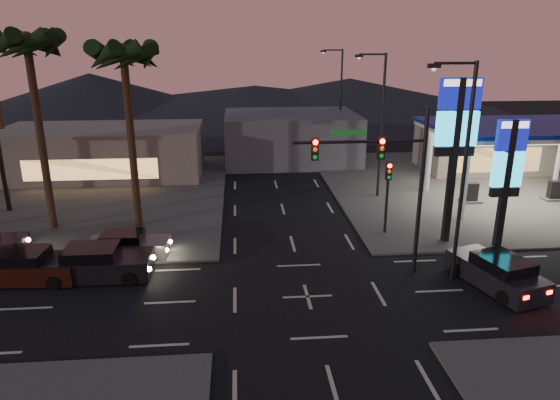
{
  "coord_description": "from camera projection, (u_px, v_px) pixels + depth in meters",
  "views": [
    {
      "loc": [
        -2.89,
        -19.46,
        10.82
      ],
      "look_at": [
        -0.82,
        4.71,
        3.0
      ],
      "focal_mm": 32.0,
      "sensor_mm": 36.0,
      "label": 1
    }
  ],
  "objects": [
    {
      "name": "pedestal_signal",
      "position": [
        388.0,
        186.0,
        28.18
      ],
      "size": [
        0.32,
        0.39,
        4.3
      ],
      "color": "black",
      "rests_on": "ground"
    },
    {
      "name": "palm_b",
      "position": [
        29.0,
        56.0,
        26.82
      ],
      "size": [
        4.41,
        4.41,
        11.46
      ],
      "color": "black",
      "rests_on": "ground"
    },
    {
      "name": "pylon_sign_tall",
      "position": [
        457.0,
        129.0,
        25.96
      ],
      "size": [
        2.2,
        0.35,
        9.0
      ],
      "color": "black",
      "rests_on": "ground"
    },
    {
      "name": "car_lane_a_front",
      "position": [
        98.0,
        264.0,
        23.54
      ],
      "size": [
        4.93,
        2.1,
        1.6
      ],
      "color": "black",
      "rests_on": "ground"
    },
    {
      "name": "gas_station",
      "position": [
        522.0,
        130.0,
        33.14
      ],
      "size": [
        12.2,
        8.2,
        5.47
      ],
      "color": "silver",
      "rests_on": "ground"
    },
    {
      "name": "hill_center",
      "position": [
        255.0,
        98.0,
        78.3
      ],
      "size": [
        60.0,
        60.0,
        4.0
      ],
      "primitive_type": "cone",
      "color": "black",
      "rests_on": "ground"
    },
    {
      "name": "car_lane_b_front",
      "position": [
        128.0,
        245.0,
        25.86
      ],
      "size": [
        4.27,
        1.91,
        1.37
      ],
      "color": "#5E5E60",
      "rests_on": "ground"
    },
    {
      "name": "building_far_west",
      "position": [
        103.0,
        152.0,
        41.12
      ],
      "size": [
        16.0,
        8.0,
        4.0
      ],
      "primitive_type": "cube",
      "color": "#726B5B",
      "rests_on": "ground"
    },
    {
      "name": "corner_lot_nw",
      "position": [
        57.0,
        196.0,
        35.86
      ],
      "size": [
        24.0,
        24.0,
        0.12
      ],
      "primitive_type": "cube",
      "color": "#47443F",
      "rests_on": "ground"
    },
    {
      "name": "ground",
      "position": [
        308.0,
        297.0,
        22.01
      ],
      "size": [
        140.0,
        140.0,
        0.0
      ],
      "primitive_type": "plane",
      "color": "black",
      "rests_on": "ground"
    },
    {
      "name": "streetlight_mid",
      "position": [
        379.0,
        118.0,
        34.09
      ],
      "size": [
        2.14,
        0.25,
        10.0
      ],
      "color": "black",
      "rests_on": "ground"
    },
    {
      "name": "car_lane_a_mid",
      "position": [
        28.0,
        267.0,
        23.26
      ],
      "size": [
        4.81,
        2.23,
        1.54
      ],
      "color": "#33140E",
      "rests_on": "ground"
    },
    {
      "name": "palm_a",
      "position": [
        124.0,
        66.0,
        27.4
      ],
      "size": [
        4.41,
        4.41,
        10.86
      ],
      "color": "black",
      "rests_on": "ground"
    },
    {
      "name": "streetlight_near",
      "position": [
        461.0,
        162.0,
        21.76
      ],
      "size": [
        2.14,
        0.25,
        10.0
      ],
      "color": "black",
      "rests_on": "ground"
    },
    {
      "name": "building_far_mid",
      "position": [
        291.0,
        137.0,
        46.16
      ],
      "size": [
        12.0,
        9.0,
        4.4
      ],
      "primitive_type": "cube",
      "color": "#4C4C51",
      "rests_on": "ground"
    },
    {
      "name": "traffic_signal_mast",
      "position": [
        385.0,
        169.0,
        22.6
      ],
      "size": [
        6.1,
        0.39,
        8.0
      ],
      "color": "black",
      "rests_on": "ground"
    },
    {
      "name": "suv_station",
      "position": [
        497.0,
        273.0,
        22.65
      ],
      "size": [
        3.17,
        5.02,
        1.56
      ],
      "color": "black",
      "rests_on": "ground"
    },
    {
      "name": "corner_lot_ne",
      "position": [
        484.0,
        186.0,
        38.47
      ],
      "size": [
        24.0,
        24.0,
        0.12
      ],
      "primitive_type": "cube",
      "color": "#47443F",
      "rests_on": "ground"
    },
    {
      "name": "convenience_store",
      "position": [
        482.0,
        147.0,
        42.78
      ],
      "size": [
        10.0,
        6.0,
        4.0
      ],
      "primitive_type": "cube",
      "color": "#726B5B",
      "rests_on": "ground"
    },
    {
      "name": "hill_left",
      "position": [
        91.0,
        93.0,
        75.95
      ],
      "size": [
        40.0,
        40.0,
        6.0
      ],
      "primitive_type": "cone",
      "color": "black",
      "rests_on": "ground"
    },
    {
      "name": "hill_right",
      "position": [
        349.0,
        94.0,
        79.37
      ],
      "size": [
        50.0,
        50.0,
        5.0
      ],
      "primitive_type": "cone",
      "color": "black",
      "rests_on": "ground"
    },
    {
      "name": "pylon_sign_short",
      "position": [
        508.0,
        165.0,
        25.75
      ],
      "size": [
        1.6,
        0.35,
        7.0
      ],
      "color": "black",
      "rests_on": "ground"
    },
    {
      "name": "streetlight_far",
      "position": [
        339.0,
        96.0,
        47.37
      ],
      "size": [
        2.14,
        0.25,
        10.0
      ],
      "color": "black",
      "rests_on": "ground"
    }
  ]
}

